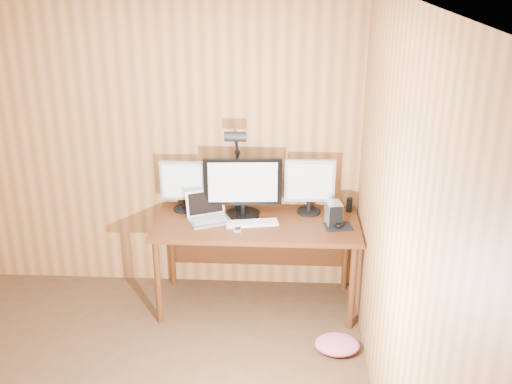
# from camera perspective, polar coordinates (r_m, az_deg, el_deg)

# --- Properties ---
(room_shell) EXTENTS (4.00, 4.00, 4.00)m
(room_shell) POSITION_cam_1_polar(r_m,az_deg,el_deg) (3.20, -18.58, -6.44)
(room_shell) COLOR #4B321C
(room_shell) RESTS_ON ground
(desk) EXTENTS (1.60, 0.70, 0.75)m
(desk) POSITION_cam_1_polar(r_m,az_deg,el_deg) (4.79, 0.08, -3.81)
(desk) COLOR #4C250F
(desk) RESTS_ON floor
(monitor_center) EXTENTS (0.61, 0.27, 0.48)m
(monitor_center) POSITION_cam_1_polar(r_m,az_deg,el_deg) (4.69, -1.27, 0.58)
(monitor_center) COLOR black
(monitor_center) RESTS_ON desk
(monitor_left) EXTENTS (0.37, 0.17, 0.42)m
(monitor_left) POSITION_cam_1_polar(r_m,az_deg,el_deg) (4.82, -6.93, 0.72)
(monitor_left) COLOR black
(monitor_left) RESTS_ON desk
(monitor_right) EXTENTS (0.40, 0.19, 0.45)m
(monitor_right) POSITION_cam_1_polar(r_m,az_deg,el_deg) (4.75, 5.13, 0.70)
(monitor_right) COLOR black
(monitor_right) RESTS_ON desk
(laptop) EXTENTS (0.38, 0.35, 0.22)m
(laptop) POSITION_cam_1_polar(r_m,az_deg,el_deg) (4.70, -4.61, -1.99)
(laptop) COLOR silver
(laptop) RESTS_ON desk
(keyboard) EXTENTS (0.42, 0.19, 0.02)m
(keyboard) POSITION_cam_1_polar(r_m,az_deg,el_deg) (4.62, -0.39, -2.97)
(keyboard) COLOR white
(keyboard) RESTS_ON desk
(mousepad) EXTENTS (0.23, 0.20, 0.00)m
(mousepad) POSITION_cam_1_polar(r_m,az_deg,el_deg) (4.62, 7.83, -3.30)
(mousepad) COLOR black
(mousepad) RESTS_ON desk
(mouse) EXTENTS (0.08, 0.12, 0.04)m
(mouse) POSITION_cam_1_polar(r_m,az_deg,el_deg) (4.61, 7.85, -3.06)
(mouse) COLOR black
(mouse) RESTS_ON mousepad
(hard_drive) EXTENTS (0.13, 0.17, 0.17)m
(hard_drive) POSITION_cam_1_polar(r_m,az_deg,el_deg) (4.64, 7.40, -2.02)
(hard_drive) COLOR silver
(hard_drive) RESTS_ON desk
(phone) EXTENTS (0.05, 0.11, 0.01)m
(phone) POSITION_cam_1_polar(r_m,az_deg,el_deg) (4.54, -1.73, -3.52)
(phone) COLOR silver
(phone) RESTS_ON desk
(speaker) EXTENTS (0.05, 0.05, 0.12)m
(speaker) POSITION_cam_1_polar(r_m,az_deg,el_deg) (4.89, 8.87, -1.21)
(speaker) COLOR black
(speaker) RESTS_ON desk
(desk_lamp) EXTENTS (0.17, 0.24, 0.73)m
(desk_lamp) POSITION_cam_1_polar(r_m,az_deg,el_deg) (4.71, -1.87, 3.30)
(desk_lamp) COLOR black
(desk_lamp) RESTS_ON desk
(fabric_pile) EXTENTS (0.34, 0.28, 0.10)m
(fabric_pile) POSITION_cam_1_polar(r_m,az_deg,el_deg) (4.53, 7.74, -14.21)
(fabric_pile) COLOR #BC5B7E
(fabric_pile) RESTS_ON floor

